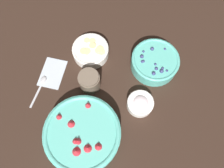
% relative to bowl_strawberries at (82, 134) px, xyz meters
% --- Properties ---
extents(ground_plane, '(4.00, 4.00, 0.00)m').
position_rel_bowl_strawberries_xyz_m(ground_plane, '(-0.14, -0.03, -0.04)').
color(ground_plane, black).
extents(bowl_strawberries, '(0.27, 0.27, 0.09)m').
position_rel_bowl_strawberries_xyz_m(bowl_strawberries, '(0.00, 0.00, 0.00)').
color(bowl_strawberries, '#56B7A8').
rests_on(bowl_strawberries, ground_plane).
extents(bowl_blueberries, '(0.19, 0.19, 0.07)m').
position_rel_bowl_strawberries_xyz_m(bowl_blueberries, '(-0.38, 0.11, -0.01)').
color(bowl_blueberries, '#56B7A8').
rests_on(bowl_blueberries, ground_plane).
extents(bowl_bananas, '(0.15, 0.15, 0.05)m').
position_rel_bowl_strawberries_xyz_m(bowl_bananas, '(-0.31, -0.15, -0.01)').
color(bowl_bananas, white).
rests_on(bowl_bananas, ground_plane).
extents(bowl_cream, '(0.10, 0.10, 0.05)m').
position_rel_bowl_strawberries_xyz_m(bowl_cream, '(-0.20, 0.13, -0.02)').
color(bowl_cream, white).
rests_on(bowl_cream, ground_plane).
extents(jar_chocolate, '(0.08, 0.08, 0.09)m').
position_rel_bowl_strawberries_xyz_m(jar_chocolate, '(-0.18, -0.08, -0.00)').
color(jar_chocolate, brown).
rests_on(jar_chocolate, ground_plane).
extents(napkin, '(0.15, 0.12, 0.01)m').
position_rel_bowl_strawberries_xyz_m(napkin, '(-0.15, -0.24, -0.04)').
color(napkin, '#B2BCC6').
rests_on(napkin, ground_plane).
extents(spoon, '(0.14, 0.04, 0.01)m').
position_rel_bowl_strawberries_xyz_m(spoon, '(-0.09, -0.25, -0.04)').
color(spoon, '#B2B2B7').
rests_on(spoon, ground_plane).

